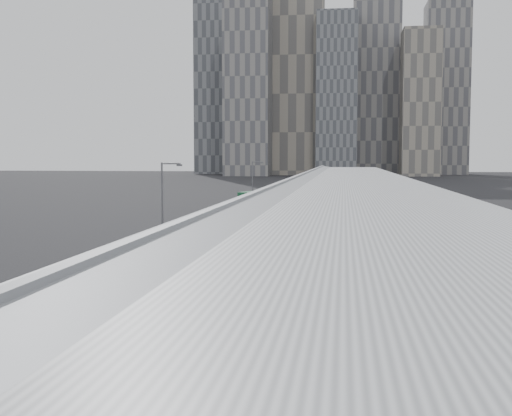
% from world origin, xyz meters
% --- Properties ---
extents(sidewalk, '(10.00, 170.00, 0.12)m').
position_xyz_m(sidewalk, '(9.00, 55.00, 0.06)').
color(sidewalk, gray).
rests_on(sidewalk, ground).
extents(lane_line, '(0.12, 160.00, 0.02)m').
position_xyz_m(lane_line, '(-1.50, 55.00, 0.01)').
color(lane_line, gold).
rests_on(lane_line, ground).
extents(depot, '(12.45, 160.40, 7.20)m').
position_xyz_m(depot, '(12.99, 55.00, 3.51)').
color(depot, gray).
rests_on(depot, ground).
extents(skyline, '(145.00, 64.00, 120.00)m').
position_xyz_m(skyline, '(-2.90, 324.16, 50.85)').
color(skyline, slate).
rests_on(skyline, ground).
extents(bus_0, '(3.28, 12.77, 3.70)m').
position_xyz_m(bus_0, '(2.46, 7.82, 1.56)').
color(bus_0, '#B7BCC2').
rests_on(bus_0, ground).
extents(bus_1, '(2.83, 12.40, 3.61)m').
position_xyz_m(bus_1, '(2.22, 20.23, 1.52)').
color(bus_1, black).
rests_on(bus_1, ground).
extents(bus_2, '(3.89, 13.41, 3.87)m').
position_xyz_m(bus_2, '(2.62, 35.58, 1.63)').
color(bus_2, '#B8B9BB').
rests_on(bus_2, ground).
extents(bus_3, '(2.76, 12.32, 3.59)m').
position_xyz_m(bus_3, '(1.89, 48.21, 1.51)').
color(bus_3, slate).
rests_on(bus_3, ground).
extents(bus_4, '(3.98, 13.50, 3.89)m').
position_xyz_m(bus_4, '(2.16, 60.81, 1.64)').
color(bus_4, '#B3B4BE').
rests_on(bus_4, ground).
extents(bus_5, '(3.78, 13.43, 3.87)m').
position_xyz_m(bus_5, '(2.17, 77.71, 1.64)').
color(bus_5, black).
rests_on(bus_5, ground).
extents(bus_6, '(2.98, 13.43, 3.92)m').
position_xyz_m(bus_6, '(2.03, 91.39, 1.65)').
color(bus_6, white).
rests_on(bus_6, ground).
extents(bus_7, '(3.95, 13.28, 3.83)m').
position_xyz_m(bus_7, '(2.14, 102.83, 1.61)').
color(bus_7, gray).
rests_on(bus_7, ground).
extents(bus_8, '(3.16, 14.06, 4.09)m').
position_xyz_m(bus_8, '(2.67, 119.43, 1.73)').
color(bus_8, '#999CA2').
rests_on(bus_8, ground).
extents(bus_9, '(3.04, 12.14, 3.52)m').
position_xyz_m(bus_9, '(2.78, 133.70, 1.48)').
color(bus_9, '#161E33').
rests_on(bus_9, ground).
extents(tree_0, '(2.05, 2.05, 4.35)m').
position_xyz_m(tree_0, '(5.78, 8.44, 3.30)').
color(tree_0, black).
rests_on(tree_0, ground).
extents(tree_1, '(2.60, 2.60, 5.26)m').
position_xyz_m(tree_1, '(5.35, 29.29, 3.95)').
color(tree_1, black).
rests_on(tree_1, ground).
extents(tree_2, '(1.74, 1.74, 3.83)m').
position_xyz_m(tree_2, '(5.93, 59.38, 2.94)').
color(tree_2, black).
rests_on(tree_2, ground).
extents(tree_3, '(1.81, 1.81, 4.49)m').
position_xyz_m(tree_3, '(5.90, 81.74, 3.56)').
color(tree_3, black).
rests_on(tree_3, ground).
extents(street_lamp_near, '(2.04, 0.22, 8.57)m').
position_xyz_m(street_lamp_near, '(-4.91, 44.14, 4.97)').
color(street_lamp_near, '#59595E').
rests_on(street_lamp_near, ground).
extents(street_lamp_far, '(2.04, 0.22, 8.34)m').
position_xyz_m(street_lamp_far, '(-3.86, 97.12, 4.85)').
color(street_lamp_far, '#59595E').
rests_on(street_lamp_far, ground).
extents(shipping_container, '(4.32, 6.87, 2.68)m').
position_xyz_m(shipping_container, '(-5.27, 103.97, 1.34)').
color(shipping_container, '#154428').
rests_on(shipping_container, ground).
extents(suv, '(2.52, 5.08, 1.39)m').
position_xyz_m(suv, '(-4.27, 121.35, 0.69)').
color(suv, black).
rests_on(suv, ground).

